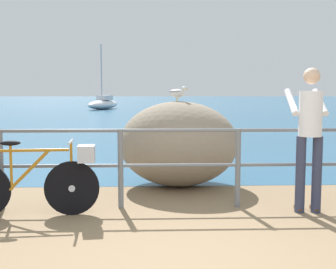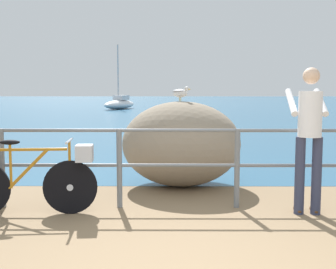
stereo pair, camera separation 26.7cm
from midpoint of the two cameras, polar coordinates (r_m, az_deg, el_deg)
ground_plane at (r=23.48m, az=0.94°, el=2.00°), size 120.00×120.00×0.10m
sea_surface at (r=51.87m, az=0.64°, el=4.16°), size 120.00×90.00×0.01m
promenade_railing at (r=5.67m, az=2.67°, el=-3.08°), size 7.63×0.07×1.02m
bicycle at (r=5.57m, az=-14.97°, el=-5.30°), size 1.70×0.48×0.92m
person_at_railing at (r=5.65m, az=19.02°, el=0.15°), size 0.48×0.65×1.78m
breakwater_boulder_main at (r=6.96m, az=2.82°, el=-1.21°), size 1.86×1.58×1.33m
seagull at (r=7.00m, az=2.70°, el=5.44°), size 0.32×0.24×0.23m
sailboat at (r=34.33m, az=-6.03°, el=3.97°), size 2.72×4.58×4.90m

